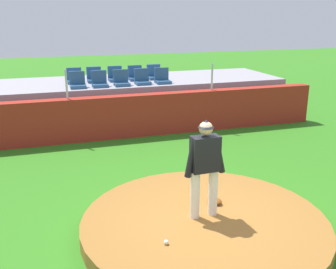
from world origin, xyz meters
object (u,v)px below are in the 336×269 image
object	(u,v)px
fielding_glove	(215,201)
baseball	(166,242)
stadium_chair_4	(162,78)
stadium_chair_9	(154,75)
stadium_chair_5	(75,78)
stadium_chair_7	(115,76)
stadium_chair_2	(121,81)
stadium_chair_3	(142,79)
stadium_chair_8	(135,76)
stadium_chair_0	(78,83)
stadium_chair_6	(94,77)
pitcher	(205,162)
stadium_chair_1	(100,82)

from	to	relation	value
fielding_glove	baseball	bearing A→B (deg)	104.40
stadium_chair_4	stadium_chair_9	size ratio (longest dim) A/B	1.00
stadium_chair_5	stadium_chair_7	xyz separation A→B (m)	(1.37, 0.02, 0.00)
stadium_chair_7	stadium_chair_2	bearing A→B (deg)	90.69
stadium_chair_2	stadium_chair_3	distance (m)	0.71
fielding_glove	stadium_chair_8	bearing A→B (deg)	-26.89
stadium_chair_0	stadium_chair_9	size ratio (longest dim) A/B	1.00
fielding_glove	stadium_chair_6	size ratio (longest dim) A/B	0.60
pitcher	stadium_chair_7	xyz separation A→B (m)	(-0.03, 7.79, 0.28)
baseball	stadium_chair_5	bearing A→B (deg)	93.54
stadium_chair_3	stadium_chair_5	bearing A→B (deg)	-22.79
baseball	stadium_chair_3	bearing A→B (deg)	78.29
baseball	stadium_chair_0	distance (m)	7.66
baseball	stadium_chair_8	size ratio (longest dim) A/B	0.15
baseball	stadium_chair_0	world-z (taller)	stadium_chair_0
stadium_chair_0	stadium_chair_9	distance (m)	2.89
stadium_chair_6	stadium_chair_9	xyz separation A→B (m)	(2.10, 0.01, 0.00)
fielding_glove	stadium_chair_7	world-z (taller)	stadium_chair_7
pitcher	baseball	xyz separation A→B (m)	(-0.88, -0.66, -0.96)
stadium_chair_4	baseball	bearing A→B (deg)	73.42
fielding_glove	stadium_chair_2	world-z (taller)	stadium_chair_2
stadium_chair_9	stadium_chair_1	bearing A→B (deg)	24.35
stadium_chair_3	stadium_chair_6	distance (m)	1.69
stadium_chair_9	pitcher	bearing A→B (deg)	80.17
baseball	stadium_chair_1	distance (m)	7.63
stadium_chair_4	stadium_chair_7	distance (m)	1.67
stadium_chair_3	stadium_chair_9	bearing A→B (deg)	-126.51
stadium_chair_1	fielding_glove	bearing A→B (deg)	99.49
stadium_chair_4	stadium_chair_6	distance (m)	2.30
stadium_chair_3	stadium_chair_8	bearing A→B (deg)	-88.52
fielding_glove	stadium_chair_3	size ratio (longest dim) A/B	0.60
pitcher	stadium_chair_5	bearing A→B (deg)	98.02
fielding_glove	stadium_chair_9	distance (m)	7.60
stadium_chair_0	stadium_chair_1	xyz separation A→B (m)	(0.68, -0.02, 0.00)
stadium_chair_0	stadium_chair_5	world-z (taller)	same
stadium_chair_3	stadium_chair_6	size ratio (longest dim) A/B	1.00
stadium_chair_2	stadium_chair_5	bearing A→B (deg)	-33.69
stadium_chair_2	pitcher	bearing A→B (deg)	90.18
stadium_chair_8	stadium_chair_4	bearing A→B (deg)	128.78
pitcher	stadium_chair_1	world-z (taller)	pitcher
stadium_chair_0	stadium_chair_7	size ratio (longest dim) A/B	1.00
baseball	stadium_chair_1	size ratio (longest dim) A/B	0.15
stadium_chair_0	stadium_chair_7	world-z (taller)	same
stadium_chair_1	stadium_chair_3	xyz separation A→B (m)	(1.40, 0.03, 0.00)
stadium_chair_5	stadium_chair_0	bearing A→B (deg)	90.85
stadium_chair_3	stadium_chair_7	distance (m)	1.15
stadium_chair_1	stadium_chair_2	world-z (taller)	same
stadium_chair_1	stadium_chair_4	bearing A→B (deg)	-179.55
pitcher	stadium_chair_4	xyz separation A→B (m)	(1.36, 6.88, 0.28)
baseball	fielding_glove	size ratio (longest dim) A/B	0.25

